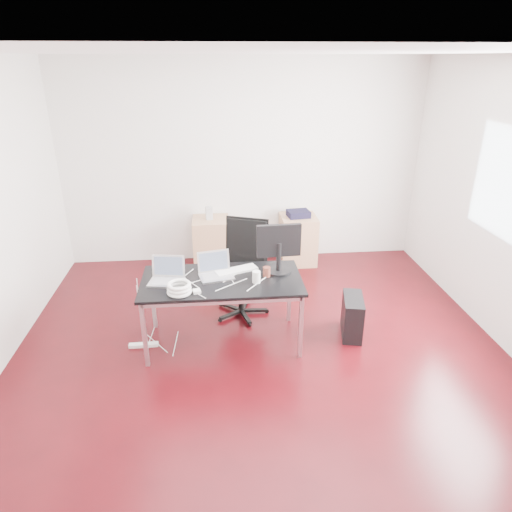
{
  "coord_description": "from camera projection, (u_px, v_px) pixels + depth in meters",
  "views": [
    {
      "loc": [
        -0.41,
        -3.81,
        2.76
      ],
      "look_at": [
        0.0,
        0.55,
        0.85
      ],
      "focal_mm": 32.0,
      "sensor_mm": 36.0,
      "label": 1
    }
  ],
  "objects": [
    {
      "name": "room_shell",
      "position": [
        266.0,
        223.0,
        4.06
      ],
      "size": [
        5.0,
        5.0,
        5.0
      ],
      "color": "#32050A",
      "rests_on": "ground"
    },
    {
      "name": "desk",
      "position": [
        222.0,
        284.0,
        4.57
      ],
      "size": [
        1.6,
        0.8,
        0.73
      ],
      "color": "black",
      "rests_on": "ground"
    },
    {
      "name": "office_chair",
      "position": [
        243.0,
        264.0,
        5.19
      ],
      "size": [
        0.62,
        0.63,
        1.08
      ],
      "rotation": [
        0.0,
        0.0,
        -0.37
      ],
      "color": "black",
      "rests_on": "ground"
    },
    {
      "name": "filing_cabinet_left",
      "position": [
        211.0,
        242.0,
        6.47
      ],
      "size": [
        0.5,
        0.5,
        0.7
      ],
      "primitive_type": "cube",
      "color": "#A67753",
      "rests_on": "ground"
    },
    {
      "name": "filing_cabinet_right",
      "position": [
        298.0,
        239.0,
        6.58
      ],
      "size": [
        0.5,
        0.5,
        0.7
      ],
      "primitive_type": "cube",
      "color": "#A67753",
      "rests_on": "ground"
    },
    {
      "name": "pc_tower",
      "position": [
        352.0,
        316.0,
        4.88
      ],
      "size": [
        0.29,
        0.48,
        0.44
      ],
      "primitive_type": "cube",
      "rotation": [
        0.0,
        0.0,
        -0.21
      ],
      "color": "black",
      "rests_on": "ground"
    },
    {
      "name": "wastebasket",
      "position": [
        252.0,
        262.0,
        6.36
      ],
      "size": [
        0.27,
        0.27,
        0.28
      ],
      "primitive_type": "cylinder",
      "rotation": [
        0.0,
        0.0,
        -0.12
      ],
      "color": "black",
      "rests_on": "ground"
    },
    {
      "name": "power_strip",
      "position": [
        144.0,
        345.0,
        4.74
      ],
      "size": [
        0.3,
        0.07,
        0.04
      ],
      "primitive_type": "cube",
      "rotation": [
        0.0,
        0.0,
        0.02
      ],
      "color": "white",
      "rests_on": "ground"
    },
    {
      "name": "laptop_left",
      "position": [
        167.0,
        276.0,
        4.5
      ],
      "size": [
        0.37,
        0.31,
        0.23
      ],
      "rotation": [
        0.0,
        0.0,
        -0.17
      ],
      "color": "silver",
      "rests_on": "desk"
    },
    {
      "name": "laptop_right",
      "position": [
        215.0,
        270.0,
        4.61
      ],
      "size": [
        0.38,
        0.32,
        0.23
      ],
      "rotation": [
        0.0,
        0.0,
        0.22
      ],
      "color": "silver",
      "rests_on": "desk"
    },
    {
      "name": "monitor",
      "position": [
        279.0,
        246.0,
        4.61
      ],
      "size": [
        0.45,
        0.26,
        0.51
      ],
      "rotation": [
        0.0,
        0.0,
        0.06
      ],
      "color": "black",
      "rests_on": "desk"
    },
    {
      "name": "keyboard",
      "position": [
        236.0,
        270.0,
        4.72
      ],
      "size": [
        0.46,
        0.29,
        0.02
      ],
      "primitive_type": "cube",
      "rotation": [
        0.0,
        0.0,
        0.38
      ],
      "color": "white",
      "rests_on": "desk"
    },
    {
      "name": "cup_white",
      "position": [
        256.0,
        277.0,
        4.46
      ],
      "size": [
        0.1,
        0.1,
        0.12
      ],
      "primitive_type": "cylinder",
      "rotation": [
        0.0,
        0.0,
        0.36
      ],
      "color": "white",
      "rests_on": "desk"
    },
    {
      "name": "cup_brown",
      "position": [
        267.0,
        272.0,
        4.59
      ],
      "size": [
        0.08,
        0.08,
        0.1
      ],
      "primitive_type": "cylinder",
      "rotation": [
        0.0,
        0.0,
        -0.09
      ],
      "color": "brown",
      "rests_on": "desk"
    },
    {
      "name": "cable_coil",
      "position": [
        179.0,
        288.0,
        4.26
      ],
      "size": [
        0.24,
        0.24,
        0.11
      ],
      "rotation": [
        0.0,
        0.0,
        0.05
      ],
      "color": "white",
      "rests_on": "desk"
    },
    {
      "name": "power_adapter",
      "position": [
        197.0,
        291.0,
        4.28
      ],
      "size": [
        0.08,
        0.08,
        0.03
      ],
      "primitive_type": "cube",
      "rotation": [
        0.0,
        0.0,
        0.23
      ],
      "color": "white",
      "rests_on": "desk"
    },
    {
      "name": "speaker",
      "position": [
        209.0,
        213.0,
        6.29
      ],
      "size": [
        0.1,
        0.09,
        0.18
      ],
      "primitive_type": "cube",
      "rotation": [
        0.0,
        0.0,
        0.16
      ],
      "color": "#9E9E9E",
      "rests_on": "filing_cabinet_left"
    },
    {
      "name": "navy_garment",
      "position": [
        298.0,
        214.0,
        6.41
      ],
      "size": [
        0.33,
        0.28,
        0.09
      ],
      "primitive_type": "cube",
      "rotation": [
        0.0,
        0.0,
        0.13
      ],
      "color": "black",
      "rests_on": "filing_cabinet_right"
    }
  ]
}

